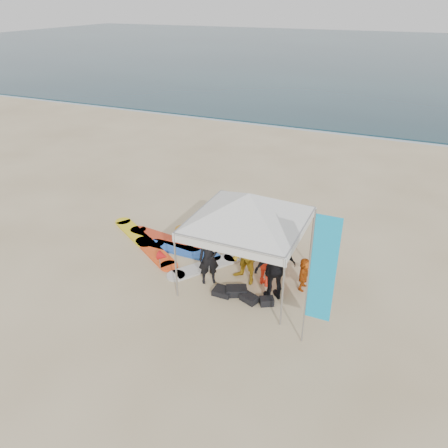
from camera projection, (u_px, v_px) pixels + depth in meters
ground at (193, 310)px, 11.30m from camera, size 120.00×120.00×0.00m
ocean at (395, 54)px, 59.84m from camera, size 160.00×84.00×0.08m
shoreline_foam at (334, 131)px, 26.03m from camera, size 160.00×1.20×0.01m
person_black_a at (209, 258)px, 12.04m from camera, size 0.69×0.63×1.58m
person_yellow at (246, 254)px, 12.00m from camera, size 1.07×0.96×1.81m
person_orange_a at (267, 259)px, 11.94m from camera, size 1.21×1.00×1.62m
person_black_b at (275, 268)px, 11.30m from camera, size 1.17×1.08×1.92m
person_orange_b at (272, 236)px, 12.84m from camera, size 1.02×0.78×1.86m
person_seated at (304, 274)px, 11.91m from camera, size 0.39×0.92×0.96m
canopy_tent at (249, 194)px, 11.23m from camera, size 4.09×4.09×3.09m
feather_flag at (321, 272)px, 9.25m from camera, size 0.58×0.04×3.45m
marker_pennant at (163, 256)px, 12.68m from camera, size 0.28×0.28×0.64m
gear_pile at (240, 294)px, 11.73m from camera, size 1.72×0.64×0.22m
surfboard_spread at (174, 245)px, 14.15m from camera, size 4.88×3.16×0.07m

